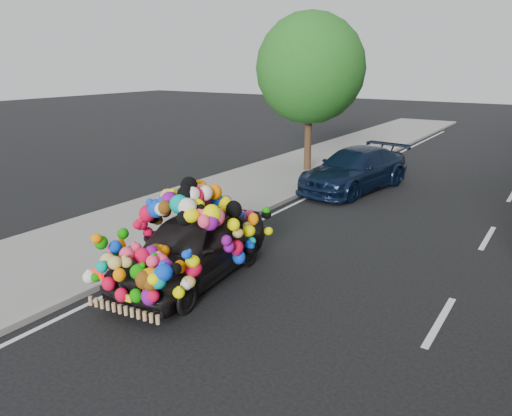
% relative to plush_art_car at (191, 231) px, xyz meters
% --- Properties ---
extents(ground, '(100.00, 100.00, 0.00)m').
position_rel_plush_art_car_xyz_m(ground, '(1.12, 0.90, -1.03)').
color(ground, black).
rests_on(ground, ground).
extents(sidewalk, '(4.00, 60.00, 0.12)m').
position_rel_plush_art_car_xyz_m(sidewalk, '(-3.18, 0.90, -0.97)').
color(sidewalk, gray).
rests_on(sidewalk, ground).
extents(kerb, '(0.15, 60.00, 0.13)m').
position_rel_plush_art_car_xyz_m(kerb, '(-1.23, 0.90, -0.97)').
color(kerb, gray).
rests_on(kerb, ground).
extents(lane_markings, '(6.00, 50.00, 0.01)m').
position_rel_plush_art_car_xyz_m(lane_markings, '(4.72, 0.90, -1.03)').
color(lane_markings, silver).
rests_on(lane_markings, ground).
extents(tree_near_sidewalk, '(4.20, 4.20, 6.13)m').
position_rel_plush_art_car_xyz_m(tree_near_sidewalk, '(-2.68, 10.40, 2.99)').
color(tree_near_sidewalk, '#332114').
rests_on(tree_near_sidewalk, ground).
extents(plush_art_car, '(2.39, 4.42, 2.03)m').
position_rel_plush_art_car_xyz_m(plush_art_car, '(0.00, 0.00, 0.00)').
color(plush_art_car, black).
rests_on(plush_art_car, ground).
extents(navy_sedan, '(2.79, 5.15, 1.42)m').
position_rel_plush_art_car_xyz_m(navy_sedan, '(-0.03, 8.75, -0.32)').
color(navy_sedan, black).
rests_on(navy_sedan, ground).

